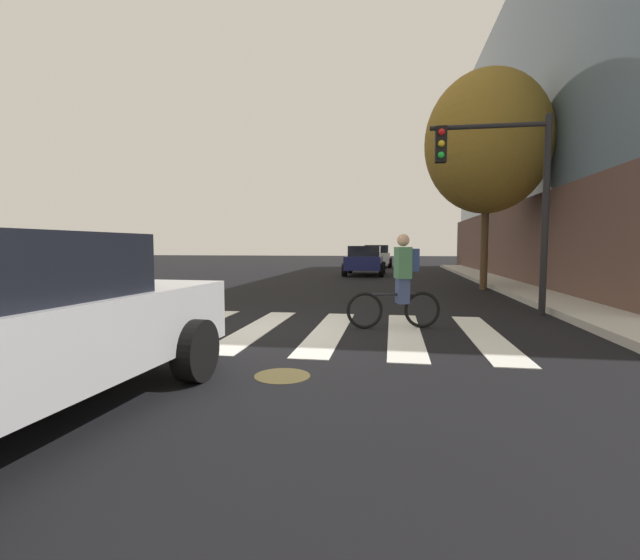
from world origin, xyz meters
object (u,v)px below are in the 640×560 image
(cyclist, at_px, (401,281))
(traffic_light_near, at_px, (505,180))
(fire_hydrant, at_px, (597,282))
(street_tree_near, at_px, (487,143))
(sedan_far, at_px, (377,256))
(manhole_cover, at_px, (282,376))
(sedan_mid, at_px, (365,260))

(cyclist, relative_size, traffic_light_near, 0.40)
(fire_hydrant, distance_m, street_tree_near, 5.82)
(sedan_far, relative_size, cyclist, 2.65)
(manhole_cover, bearing_deg, cyclist, 66.91)
(sedan_mid, bearing_deg, sedan_far, 88.02)
(sedan_mid, xyz_separation_m, fire_hydrant, (6.71, -10.24, -0.23))
(sedan_far, bearing_deg, street_tree_near, -75.57)
(street_tree_near, bearing_deg, sedan_mid, 121.95)
(manhole_cover, height_order, sedan_far, sedan_far)
(sedan_far, relative_size, fire_hydrant, 5.75)
(sedan_mid, height_order, traffic_light_near, traffic_light_near)
(fire_hydrant, bearing_deg, street_tree_near, 126.08)
(sedan_far, height_order, street_tree_near, street_tree_near)
(street_tree_near, bearing_deg, manhole_cover, -111.37)
(sedan_mid, distance_m, fire_hydrant, 12.24)
(sedan_far, distance_m, cyclist, 23.86)
(sedan_mid, bearing_deg, cyclist, -84.11)
(sedan_mid, xyz_separation_m, sedan_far, (0.31, 8.96, 0.03))
(manhole_cover, distance_m, fire_hydrant, 10.26)
(manhole_cover, bearing_deg, street_tree_near, 68.63)
(sedan_far, distance_m, street_tree_near, 17.12)
(traffic_light_near, relative_size, street_tree_near, 0.58)
(traffic_light_near, relative_size, fire_hydrant, 5.38)
(sedan_mid, bearing_deg, street_tree_near, -58.05)
(sedan_mid, xyz_separation_m, traffic_light_near, (3.71, -12.90, 2.10))
(traffic_light_near, bearing_deg, sedan_mid, 106.05)
(manhole_cover, bearing_deg, sedan_mid, 90.50)
(sedan_mid, height_order, street_tree_near, street_tree_near)
(traffic_light_near, bearing_deg, street_tree_near, 82.68)
(manhole_cover, distance_m, cyclist, 3.61)
(sedan_far, bearing_deg, sedan_mid, -91.98)
(cyclist, height_order, fire_hydrant, cyclist)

